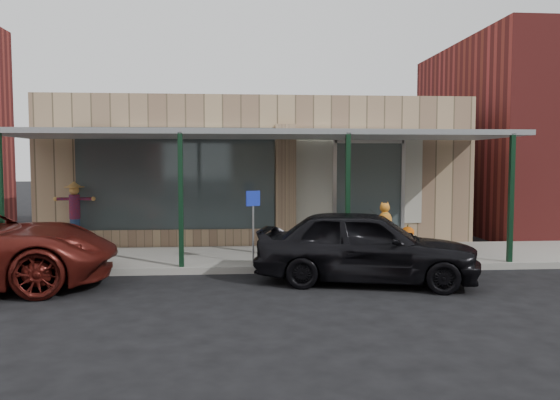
{
  "coord_description": "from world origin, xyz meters",
  "views": [
    {
      "loc": [
        -0.6,
        -9.55,
        2.39
      ],
      "look_at": [
        0.35,
        2.6,
        1.54
      ],
      "focal_mm": 35.0,
      "sensor_mm": 36.0,
      "label": 1
    }
  ],
  "objects": [
    {
      "name": "handicap_sign",
      "position": [
        -0.26,
        2.4,
        1.19
      ],
      "size": [
        0.31,
        0.16,
        1.61
      ],
      "rotation": [
        0.0,
        0.0,
        0.44
      ],
      "color": "gray",
      "rests_on": "sidewalk"
    },
    {
      "name": "storefront",
      "position": [
        -0.0,
        8.16,
        2.09
      ],
      "size": [
        12.0,
        6.25,
        4.2
      ],
      "color": "tan",
      "rests_on": "ground"
    },
    {
      "name": "barrel_scarecrow",
      "position": [
        -4.75,
        4.72,
        0.74
      ],
      "size": [
        1.05,
        0.84,
        1.75
      ],
      "rotation": [
        0.0,
        0.0,
        0.28
      ],
      "color": "#543221",
      "rests_on": "sidewalk"
    },
    {
      "name": "ground",
      "position": [
        0.0,
        0.0,
        0.0
      ],
      "size": [
        120.0,
        120.0,
        0.0
      ],
      "primitive_type": "plane",
      "color": "black",
      "rests_on": "ground"
    },
    {
      "name": "parked_sedan",
      "position": [
        1.93,
        0.98,
        0.74
      ],
      "size": [
        4.62,
        2.76,
        1.54
      ],
      "rotation": [
        0.0,
        0.0,
        1.32
      ],
      "color": "black",
      "rests_on": "ground"
    },
    {
      "name": "block_buildings_near",
      "position": [
        2.01,
        9.2,
        3.77
      ],
      "size": [
        61.0,
        8.0,
        8.0
      ],
      "color": "maroon",
      "rests_on": "ground"
    },
    {
      "name": "sidewalk",
      "position": [
        0.0,
        3.6,
        0.07
      ],
      "size": [
        40.0,
        3.2,
        0.15
      ],
      "primitive_type": "cube",
      "color": "gray",
      "rests_on": "ground"
    },
    {
      "name": "awning",
      "position": [
        0.0,
        3.56,
        3.01
      ],
      "size": [
        12.0,
        3.0,
        3.04
      ],
      "color": "slate",
      "rests_on": "ground"
    },
    {
      "name": "barrel_pumpkin",
      "position": [
        3.54,
        3.37,
        0.4
      ],
      "size": [
        0.76,
        0.76,
        0.72
      ],
      "rotation": [
        0.0,
        0.0,
        -0.32
      ],
      "color": "#543221",
      "rests_on": "sidewalk"
    }
  ]
}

